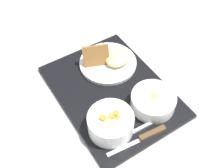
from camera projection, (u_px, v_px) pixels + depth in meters
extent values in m
plane|color=#ADA89E|center=(112.00, 92.00, 0.93)|extent=(4.00, 4.00, 0.00)
cube|color=black|center=(112.00, 91.00, 0.92)|extent=(0.48, 0.38, 0.01)
cylinder|color=white|center=(111.00, 123.00, 0.80)|extent=(0.13, 0.13, 0.06)
torus|color=white|center=(111.00, 118.00, 0.78)|extent=(0.13, 0.13, 0.01)
cylinder|color=#A8D184|center=(111.00, 119.00, 0.78)|extent=(0.05, 0.05, 0.01)
cylinder|color=#A8D184|center=(105.00, 124.00, 0.76)|extent=(0.06, 0.06, 0.02)
cylinder|color=#A8D184|center=(114.00, 115.00, 0.79)|extent=(0.05, 0.05, 0.01)
cylinder|color=#A8D184|center=(102.00, 119.00, 0.77)|extent=(0.04, 0.04, 0.01)
cube|color=orange|center=(103.00, 118.00, 0.77)|extent=(0.02, 0.02, 0.01)
cube|color=orange|center=(116.00, 114.00, 0.78)|extent=(0.02, 0.02, 0.01)
cube|color=orange|center=(111.00, 117.00, 0.78)|extent=(0.02, 0.02, 0.02)
cube|color=orange|center=(117.00, 118.00, 0.78)|extent=(0.02, 0.02, 0.01)
cube|color=orange|center=(112.00, 117.00, 0.78)|extent=(0.01, 0.01, 0.02)
cylinder|color=white|center=(153.00, 101.00, 0.86)|extent=(0.14, 0.14, 0.05)
torus|color=white|center=(154.00, 97.00, 0.84)|extent=(0.14, 0.14, 0.01)
cylinder|color=#C67F3D|center=(153.00, 101.00, 0.85)|extent=(0.12, 0.12, 0.04)
cube|color=#E5A356|center=(154.00, 97.00, 0.84)|extent=(0.03, 0.03, 0.02)
cylinder|color=white|center=(108.00, 63.00, 0.98)|extent=(0.20, 0.20, 0.01)
ellipsoid|color=#E5CC7F|center=(118.00, 58.00, 0.97)|extent=(0.11, 0.12, 0.03)
cube|color=#93602D|center=(97.00, 58.00, 0.96)|extent=(0.07, 0.10, 0.09)
cube|color=silver|center=(124.00, 148.00, 0.78)|extent=(0.01, 0.10, 0.00)
cube|color=#51381E|center=(152.00, 133.00, 0.80)|extent=(0.02, 0.08, 0.02)
ellipsoid|color=silver|center=(124.00, 137.00, 0.80)|extent=(0.03, 0.06, 0.01)
cube|color=silver|center=(147.00, 125.00, 0.82)|extent=(0.02, 0.10, 0.01)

